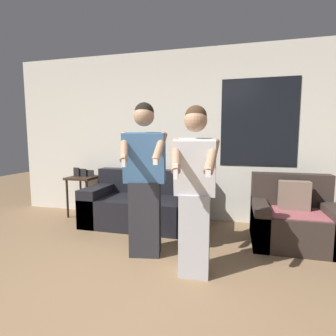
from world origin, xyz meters
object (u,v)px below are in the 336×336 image
at_px(couch, 145,206).
at_px(person_right, 195,191).
at_px(side_table, 83,183).
at_px(person_left, 145,180).
at_px(armchair, 293,220).

bearing_deg(couch, person_right, -53.70).
height_order(side_table, person_left, person_left).
bearing_deg(person_right, armchair, 44.81).
height_order(armchair, side_table, armchair).
height_order(side_table, person_right, person_right).
relative_size(person_left, person_right, 1.05).
bearing_deg(person_left, armchair, 24.77).
bearing_deg(person_right, side_table, 145.04).
distance_m(armchair, person_right, 1.62).
bearing_deg(armchair, side_table, 172.69).
xyz_separation_m(couch, person_left, (0.36, -1.01, 0.57)).
relative_size(side_table, person_right, 0.51).
distance_m(person_left, person_right, 0.68).
distance_m(couch, person_right, 1.71).
bearing_deg(couch, side_table, 171.08).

